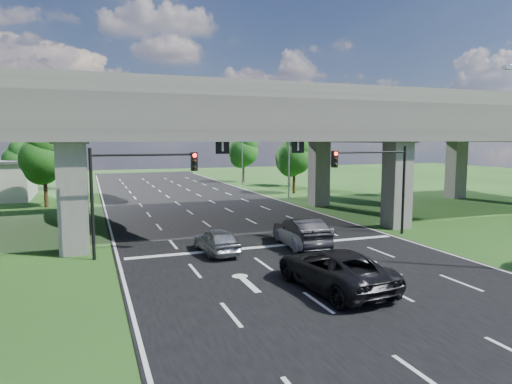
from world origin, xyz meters
TOP-DOWN VIEW (x-y plane):
  - ground at (0.00, 0.00)m, footprint 160.00×160.00m
  - road at (0.00, 10.00)m, footprint 18.00×120.00m
  - overpass at (0.00, 12.00)m, footprint 80.00×15.00m
  - signal_right at (7.82, 3.94)m, footprint 5.76×0.54m
  - signal_left at (-7.82, 3.94)m, footprint 5.76×0.54m
  - streetlight_far at (10.10, 24.00)m, footprint 3.38×0.25m
  - streetlight_beyond at (10.10, 40.00)m, footprint 3.38×0.25m
  - tree_left_near at (-13.95, 26.00)m, footprint 4.50×4.50m
  - tree_left_mid at (-16.95, 34.00)m, footprint 3.91×3.90m
  - tree_left_far at (-12.95, 42.00)m, footprint 4.80×4.80m
  - tree_right_near at (13.05, 28.00)m, footprint 4.20×4.20m
  - tree_right_mid at (16.05, 36.00)m, footprint 3.91×3.90m
  - tree_right_far at (12.05, 44.00)m, footprint 4.50×4.50m
  - car_silver at (-3.46, 3.00)m, footprint 1.96×4.33m
  - car_dark at (1.80, 2.97)m, footprint 2.09×5.31m
  - car_white at (1.80, 3.00)m, footprint 2.56×5.45m
  - car_trailing at (-0.38, -4.73)m, footprint 3.43×6.42m

SIDE VIEW (x-z plane):
  - ground at x=0.00m, z-range 0.00..0.00m
  - road at x=0.00m, z-range 0.00..0.03m
  - car_silver at x=-3.46m, z-range 0.03..1.47m
  - car_white at x=1.80m, z-range 0.03..1.57m
  - car_trailing at x=-0.38m, z-range 0.03..1.75m
  - car_dark at x=1.80m, z-range 0.03..1.75m
  - tree_left_mid at x=-16.95m, z-range 0.79..7.55m
  - tree_right_mid at x=16.05m, z-range 0.79..7.55m
  - signal_right at x=7.82m, z-range 1.19..7.19m
  - signal_left at x=-7.82m, z-range 1.19..7.19m
  - tree_right_near at x=13.05m, z-range 0.86..8.14m
  - tree_left_near at x=-13.95m, z-range 0.92..8.72m
  - tree_right_far at x=12.05m, z-range 0.92..8.72m
  - tree_left_far at x=-12.95m, z-range 0.98..9.30m
  - streetlight_far at x=10.10m, z-range 0.85..10.85m
  - streetlight_beyond at x=10.10m, z-range 0.85..10.85m
  - overpass at x=0.00m, z-range 2.92..12.92m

